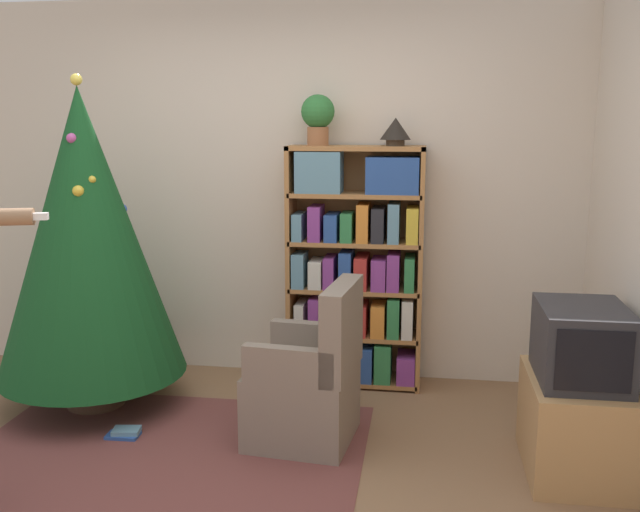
{
  "coord_description": "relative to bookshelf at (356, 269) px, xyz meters",
  "views": [
    {
      "loc": [
        0.94,
        -3.0,
        1.8
      ],
      "look_at": [
        0.37,
        0.83,
        1.05
      ],
      "focal_mm": 40.0,
      "sensor_mm": 36.0,
      "label": 1
    }
  ],
  "objects": [
    {
      "name": "ground_plane",
      "position": [
        -0.49,
        -1.66,
        -0.81
      ],
      "size": [
        14.0,
        14.0,
        0.0
      ],
      "primitive_type": "plane",
      "color": "#846042"
    },
    {
      "name": "wall_back",
      "position": [
        -0.49,
        0.23,
        0.49
      ],
      "size": [
        8.0,
        0.1,
        2.6
      ],
      "color": "beige",
      "rests_on": "ground_plane"
    },
    {
      "name": "area_rug",
      "position": [
        -0.92,
        -1.44,
        -0.81
      ],
      "size": [
        2.16,
        2.05,
        0.01
      ],
      "color": "brown",
      "rests_on": "ground_plane"
    },
    {
      "name": "bookshelf",
      "position": [
        0.0,
        0.0,
        0.0
      ],
      "size": [
        0.9,
        0.3,
        1.62
      ],
      "color": "#A8703D",
      "rests_on": "ground_plane"
    },
    {
      "name": "tv_stand",
      "position": [
        1.24,
        -1.08,
        -0.56
      ],
      "size": [
        0.49,
        0.7,
        0.5
      ],
      "color": "tan",
      "rests_on": "ground_plane"
    },
    {
      "name": "television",
      "position": [
        1.24,
        -1.08,
        -0.12
      ],
      "size": [
        0.42,
        0.56,
        0.38
      ],
      "color": "#28282D",
      "rests_on": "tv_stand"
    },
    {
      "name": "game_remote",
      "position": [
        1.09,
        -1.29,
        -0.3
      ],
      "size": [
        0.04,
        0.12,
        0.02
      ],
      "color": "white",
      "rests_on": "tv_stand"
    },
    {
      "name": "christmas_tree",
      "position": [
        -1.6,
        -0.62,
        0.29
      ],
      "size": [
        1.15,
        1.15,
        2.06
      ],
      "color": "#4C3323",
      "rests_on": "ground_plane"
    },
    {
      "name": "armchair",
      "position": [
        -0.17,
        -0.92,
        -0.49
      ],
      "size": [
        0.63,
        0.62,
        0.92
      ],
      "rotation": [
        0.0,
        0.0,
        -1.68
      ],
      "color": "#7A6B5B",
      "rests_on": "ground_plane"
    },
    {
      "name": "potted_plant",
      "position": [
        -0.26,
        0.01,
        1.01
      ],
      "size": [
        0.22,
        0.22,
        0.33
      ],
      "color": "#935B38",
      "rests_on": "bookshelf"
    },
    {
      "name": "table_lamp",
      "position": [
        0.24,
        0.01,
        0.92
      ],
      "size": [
        0.2,
        0.2,
        0.18
      ],
      "color": "#473828",
      "rests_on": "bookshelf"
    },
    {
      "name": "book_pile_near_tree",
      "position": [
        -1.23,
        -1.05,
        -0.79
      ],
      "size": [
        0.19,
        0.13,
        0.05
      ],
      "color": "#284C93",
      "rests_on": "ground_plane"
    }
  ]
}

